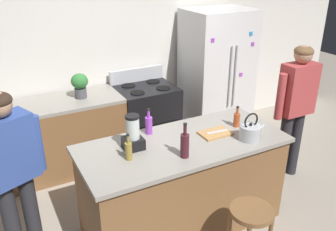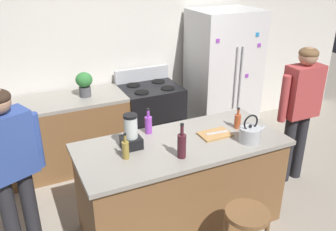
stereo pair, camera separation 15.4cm
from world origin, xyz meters
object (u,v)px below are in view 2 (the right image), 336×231
at_px(refrigerator, 222,76).
at_px(bottle_soda, 148,124).
at_px(potted_plant, 84,83).
at_px(blender_appliance, 131,134).
at_px(bottle_cooking_sauce, 238,121).
at_px(cutting_board, 215,134).
at_px(person_by_island_left, 10,162).
at_px(chef_knife, 217,133).
at_px(kitchen_island, 181,184).
at_px(bottle_wine, 182,145).
at_px(stove_range, 151,118).
at_px(person_by_sink_right, 301,104).
at_px(tea_kettle, 250,134).
at_px(bottle_vinegar, 126,149).
at_px(bar_stool, 246,225).

relative_size(refrigerator, bottle_soda, 7.19).
distance_m(potted_plant, blender_appliance, 1.44).
bearing_deg(bottle_cooking_sauce, cutting_board, -171.03).
bearing_deg(person_by_island_left, chef_knife, -7.34).
height_order(kitchen_island, bottle_wine, bottle_wine).
xyz_separation_m(stove_range, person_by_island_left, (-1.77, -1.29, 0.49)).
bearing_deg(kitchen_island, person_by_sink_right, 5.60).
height_order(bottle_soda, bottle_cooking_sauce, bottle_soda).
bearing_deg(blender_appliance, cutting_board, -8.46).
bearing_deg(tea_kettle, person_by_sink_right, 21.61).
relative_size(kitchen_island, blender_appliance, 6.09).
bearing_deg(bottle_wine, blender_appliance, 133.60).
bearing_deg(tea_kettle, bottle_vinegar, 170.13).
bearing_deg(bottle_wine, tea_kettle, -0.97).
bearing_deg(potted_plant, person_by_island_left, -125.19).
bearing_deg(bottle_wine, person_by_sink_right, 12.75).
xyz_separation_m(bar_stool, bottle_soda, (-0.40, 1.08, 0.53)).
bearing_deg(bar_stool, bottle_wine, 121.00).
relative_size(bar_stool, cutting_board, 2.07).
bearing_deg(bottle_soda, tea_kettle, -35.39).
bearing_deg(bottle_wine, bottle_cooking_sauce, 19.48).
relative_size(refrigerator, chef_knife, 8.37).
bearing_deg(bar_stool, bottle_soda, 110.52).
distance_m(bottle_wine, tea_kettle, 0.70).
relative_size(person_by_sink_right, cutting_board, 5.39).
distance_m(kitchen_island, tea_kettle, 0.82).
relative_size(kitchen_island, bottle_vinegar, 8.23).
bearing_deg(chef_knife, kitchen_island, -174.73).
relative_size(kitchen_island, bottle_wine, 6.15).
distance_m(person_by_island_left, blender_appliance, 1.01).
bearing_deg(kitchen_island, blender_appliance, 165.77).
height_order(potted_plant, chef_knife, potted_plant).
xyz_separation_m(kitchen_island, bottle_wine, (-0.12, -0.23, 0.57)).
bearing_deg(refrigerator, chef_knife, -124.80).
xyz_separation_m(bar_stool, bottle_wine, (-0.32, 0.54, 0.55)).
bearing_deg(person_by_sink_right, blender_appliance, -178.86).
height_order(bar_stool, cutting_board, cutting_board).
relative_size(blender_appliance, bottle_cooking_sauce, 1.48).
bearing_deg(person_by_island_left, bar_stool, -31.08).
bearing_deg(chef_knife, bar_stool, -96.64).
xyz_separation_m(person_by_sink_right, bottle_wine, (-1.69, -0.38, 0.06)).
xyz_separation_m(bottle_soda, tea_kettle, (0.78, -0.55, -0.02)).
height_order(refrigerator, bottle_soda, refrigerator).
height_order(person_by_sink_right, tea_kettle, person_by_sink_right).
relative_size(person_by_island_left, bottle_wine, 5.03).
height_order(bottle_soda, cutting_board, bottle_soda).
relative_size(stove_range, person_by_sink_right, 0.68).
bearing_deg(bottle_vinegar, person_by_sink_right, 5.32).
relative_size(kitchen_island, chef_knife, 8.83).
distance_m(bar_stool, tea_kettle, 0.82).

